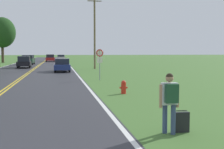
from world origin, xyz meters
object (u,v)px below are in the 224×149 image
(tree_behind_sign, at_px, (2,33))
(car_dark_blue_sedan_nearest, at_px, (62,65))
(traffic_sign, at_px, (100,57))
(car_black_sedan_approaching, at_px, (24,62))
(car_red_sedan_mid_far, at_px, (50,58))
(hitchhiker_person, at_px, (170,97))
(car_dark_green_suv_mid_near, at_px, (28,59))
(fire_hydrant, at_px, (124,87))
(car_silver_sedan_receding, at_px, (61,58))
(suitcase, at_px, (181,122))

(tree_behind_sign, relative_size, car_dark_blue_sedan_nearest, 1.94)
(traffic_sign, xyz_separation_m, car_dark_blue_sedan_nearest, (-2.77, 11.05, -1.09))
(car_black_sedan_approaching, bearing_deg, car_red_sedan_mid_far, -8.42)
(hitchhiker_person, bearing_deg, tree_behind_sign, 13.28)
(car_dark_blue_sedan_nearest, distance_m, car_black_sedan_approaching, 10.28)
(car_black_sedan_approaching, distance_m, car_dark_green_suv_mid_near, 11.31)
(traffic_sign, bearing_deg, fire_hydrant, -88.46)
(car_dark_blue_sedan_nearest, xyz_separation_m, car_silver_sedan_receding, (0.19, 40.60, 0.02))
(fire_hydrant, distance_m, car_dark_green_suv_mid_near, 40.26)
(hitchhiker_person, distance_m, car_red_sedan_mid_far, 62.99)
(hitchhiker_person, distance_m, car_dark_green_suv_mid_near, 48.21)
(fire_hydrant, relative_size, traffic_sign, 0.29)
(hitchhiker_person, relative_size, fire_hydrant, 2.33)
(fire_hydrant, distance_m, car_red_sedan_mid_far, 54.88)
(hitchhiker_person, relative_size, suitcase, 2.68)
(tree_behind_sign, distance_m, car_dark_blue_sedan_nearest, 32.46)
(traffic_sign, distance_m, car_dark_green_suv_mid_near, 32.42)
(traffic_sign, xyz_separation_m, car_silver_sedan_receding, (-2.58, 51.65, -1.07))
(car_dark_blue_sedan_nearest, relative_size, car_dark_green_suv_mid_near, 1.02)
(tree_behind_sign, height_order, car_red_sedan_mid_far, tree_behind_sign)
(traffic_sign, xyz_separation_m, car_red_sedan_mid_far, (-4.95, 46.61, -1.03))
(fire_hydrant, xyz_separation_m, car_dark_green_suv_mid_near, (-8.54, 39.34, 0.52))
(hitchhiker_person, distance_m, car_black_sedan_approaching, 37.01)
(tree_behind_sign, distance_m, car_dark_green_suv_mid_near, 12.40)
(tree_behind_sign, xyz_separation_m, car_black_sedan_approaching, (6.32, -20.98, -5.18))
(car_black_sedan_approaching, xyz_separation_m, car_silver_sedan_receding, (5.24, 31.64, -0.06))
(car_dark_blue_sedan_nearest, distance_m, car_red_sedan_mid_far, 35.62)
(hitchhiker_person, height_order, car_black_sedan_approaching, hitchhiker_person)
(car_black_sedan_approaching, relative_size, car_silver_sedan_receding, 1.07)
(tree_behind_sign, height_order, car_dark_green_suv_mid_near, tree_behind_sign)
(tree_behind_sign, distance_m, car_silver_sedan_receding, 16.57)
(fire_hydrant, xyz_separation_m, car_red_sedan_mid_far, (-5.17, 54.64, 0.44))
(fire_hydrant, bearing_deg, car_dark_blue_sedan_nearest, 98.90)
(car_red_sedan_mid_far, relative_size, car_silver_sedan_receding, 0.99)
(suitcase, xyz_separation_m, tree_behind_sign, (-14.31, 57.06, 5.72))
(hitchhiker_person, bearing_deg, suitcase, -71.06)
(traffic_sign, bearing_deg, car_dark_green_suv_mid_near, 104.89)
(car_dark_green_suv_mid_near, bearing_deg, fire_hydrant, -166.06)
(car_dark_blue_sedan_nearest, bearing_deg, car_red_sedan_mid_far, -175.93)
(suitcase, height_order, tree_behind_sign, tree_behind_sign)
(car_black_sedan_approaching, bearing_deg, traffic_sign, -160.94)
(car_dark_green_suv_mid_near, bearing_deg, traffic_sign, -163.42)
(hitchhiker_person, distance_m, fire_hydrant, 8.22)
(hitchhiker_person, xyz_separation_m, suitcase, (0.40, 0.14, -0.73))
(suitcase, height_order, car_dark_green_suv_mid_near, car_dark_green_suv_mid_near)
(suitcase, distance_m, car_dark_green_suv_mid_near, 48.14)
(car_black_sedan_approaching, xyz_separation_m, car_red_sedan_mid_far, (2.86, 26.59, -0.02))
(hitchhiker_person, bearing_deg, fire_hydrant, -3.52)
(traffic_sign, bearing_deg, tree_behind_sign, 109.03)
(suitcase, distance_m, car_black_sedan_approaching, 36.96)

